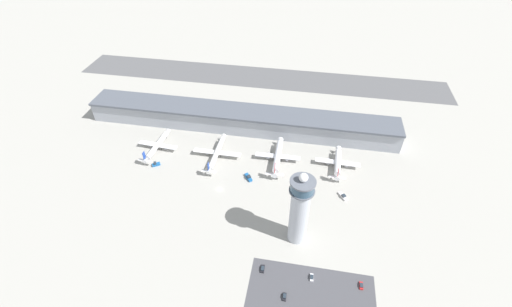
% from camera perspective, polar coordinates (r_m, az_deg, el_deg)
% --- Properties ---
extents(ground_plane, '(1000.00, 1000.00, 0.00)m').
position_cam_1_polar(ground_plane, '(229.98, -6.13, -5.94)').
color(ground_plane, '#9E9B93').
extents(terminal_building, '(246.50, 25.00, 17.26)m').
position_cam_1_polar(terminal_building, '(276.05, -2.54, 5.69)').
color(terminal_building, '#9399A3').
rests_on(terminal_building, ground).
extents(runway_strip, '(369.75, 44.00, 0.01)m').
position_cam_1_polar(runway_strip, '(356.01, 0.58, 12.61)').
color(runway_strip, '#515154').
rests_on(runway_strip, ground).
extents(control_tower, '(13.36, 13.36, 50.47)m').
position_cam_1_polar(control_tower, '(186.10, 7.28, -9.18)').
color(control_tower, '#ADB2BC').
rests_on(control_tower, ground).
extents(parking_lot_surface, '(64.00, 40.00, 0.01)m').
position_cam_1_polar(parking_lot_surface, '(185.86, 9.06, -23.34)').
color(parking_lot_surface, '#424247').
rests_on(parking_lot_surface, ground).
extents(airplane_gate_alpha, '(30.54, 38.90, 12.13)m').
position_cam_1_polar(airplane_gate_alpha, '(266.98, -16.13, 1.35)').
color(airplane_gate_alpha, white).
rests_on(airplane_gate_alpha, ground).
extents(airplane_gate_bravo, '(35.47, 42.61, 12.12)m').
position_cam_1_polar(airplane_gate_bravo, '(251.00, -6.56, 0.12)').
color(airplane_gate_bravo, white).
rests_on(airplane_gate_bravo, ground).
extents(airplane_gate_charlie, '(32.61, 40.80, 14.00)m').
position_cam_1_polar(airplane_gate_charlie, '(246.77, 3.63, -0.48)').
color(airplane_gate_charlie, silver).
rests_on(airplane_gate_charlie, ground).
extents(airplane_gate_delta, '(31.64, 33.69, 12.89)m').
position_cam_1_polar(airplane_gate_delta, '(248.65, 13.47, -1.46)').
color(airplane_gate_delta, white).
rests_on(airplane_gate_delta, ground).
extents(service_truck_catering, '(6.57, 7.74, 3.05)m').
position_cam_1_polar(service_truck_catering, '(235.22, -1.26, -3.99)').
color(service_truck_catering, black).
rests_on(service_truck_catering, ground).
extents(service_truck_fuel, '(6.20, 7.63, 2.54)m').
position_cam_1_polar(service_truck_fuel, '(230.25, 14.29, -6.90)').
color(service_truck_fuel, black).
rests_on(service_truck_fuel, ground).
extents(service_truck_baggage, '(6.06, 5.20, 3.07)m').
position_cam_1_polar(service_truck_baggage, '(255.23, -16.34, -1.73)').
color(service_truck_baggage, black).
rests_on(service_truck_baggage, ground).
extents(car_maroon_suv, '(1.84, 4.32, 1.37)m').
position_cam_1_polar(car_maroon_suv, '(195.01, 17.13, -20.30)').
color(car_maroon_suv, black).
rests_on(car_maroon_suv, ground).
extents(car_yellow_taxi, '(1.77, 4.23, 1.55)m').
position_cam_1_polar(car_yellow_taxi, '(185.15, 4.77, -22.69)').
color(car_yellow_taxi, black).
rests_on(car_yellow_taxi, ground).
extents(car_blue_compact, '(1.86, 4.38, 1.57)m').
position_cam_1_polar(car_blue_compact, '(191.76, 9.27, -19.71)').
color(car_blue_compact, black).
rests_on(car_blue_compact, ground).
extents(car_grey_coupe, '(2.04, 4.73, 1.42)m').
position_cam_1_polar(car_grey_coupe, '(192.19, 1.11, -18.65)').
color(car_grey_coupe, black).
rests_on(car_grey_coupe, ground).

